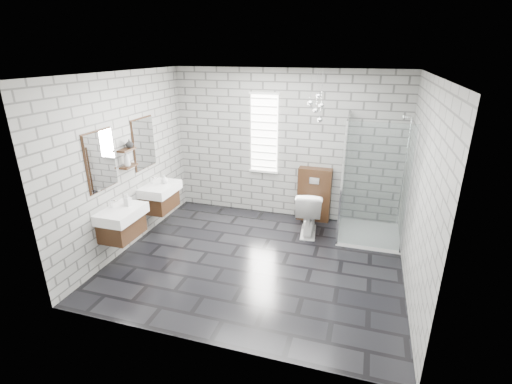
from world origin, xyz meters
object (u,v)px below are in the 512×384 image
at_px(cistern_panel, 314,194).
at_px(toilet, 309,212).
at_px(shower_enclosure, 365,211).
at_px(vanity_right, 158,190).
at_px(vanity_left, 119,214).

xyz_separation_m(cistern_panel, toilet, (0.00, -0.56, -0.11)).
relative_size(cistern_panel, shower_enclosure, 0.49).
bearing_deg(vanity_right, shower_enclosure, 11.43).
bearing_deg(vanity_right, cistern_panel, 25.82).
bearing_deg(cistern_panel, shower_enclosure, -29.47).
height_order(vanity_left, shower_enclosure, shower_enclosure).
height_order(shower_enclosure, toilet, shower_enclosure).
bearing_deg(toilet, vanity_left, 28.48).
xyz_separation_m(vanity_left, cistern_panel, (2.49, 2.27, -0.26)).
xyz_separation_m(vanity_left, shower_enclosure, (3.41, 1.75, -0.25)).
bearing_deg(toilet, shower_enclosure, 176.92).
bearing_deg(shower_enclosure, vanity_right, -168.57).
height_order(cistern_panel, shower_enclosure, shower_enclosure).
bearing_deg(shower_enclosure, cistern_panel, 150.53).
bearing_deg(vanity_left, vanity_right, 90.00).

